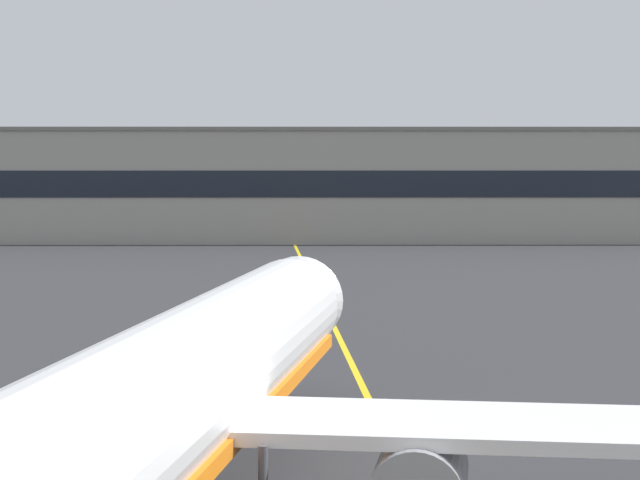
{
  "coord_description": "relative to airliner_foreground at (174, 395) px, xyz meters",
  "views": [
    {
      "loc": [
        -2.35,
        -18.25,
        9.42
      ],
      "look_at": [
        -2.05,
        20.71,
        6.89
      ],
      "focal_mm": 74.11,
      "sensor_mm": 36.0,
      "label": 1
    }
  ],
  "objects": [
    {
      "name": "taxiway_centreline",
      "position": [
        5.77,
        15.36,
        -3.37
      ],
      "size": [
        8.29,
        179.84,
        0.01
      ],
      "primitive_type": "cube",
      "rotation": [
        0.0,
        0.0,
        0.04
      ],
      "color": "yellow",
      "rests_on": "ground"
    },
    {
      "name": "airliner_foreground",
      "position": [
        0.0,
        0.0,
        0.0
      ],
      "size": [
        32.36,
        41.44,
        11.65
      ],
      "color": "white",
      "rests_on": "ground"
    },
    {
      "name": "terminal_building",
      "position": [
        5.49,
        110.52,
        2.79
      ],
      "size": [
        131.11,
        12.4,
        12.31
      ],
      "color": "#9E998E",
      "rests_on": "ground"
    }
  ]
}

